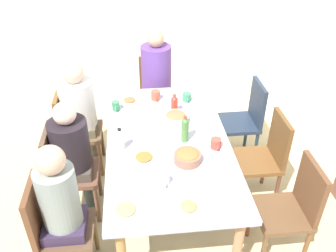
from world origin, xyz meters
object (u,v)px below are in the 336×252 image
person_2 (156,74)px  plate_1 (126,210)px  cup_4 (116,106)px  bottle_2 (174,104)px  chair_3 (293,206)px  cup_2 (216,144)px  chair_5 (54,225)px  plate_2 (189,207)px  cup_3 (187,97)px  chair_1 (266,154)px  cup_1 (156,95)px  cup_0 (164,180)px  chair_2 (156,90)px  bottle_0 (185,129)px  person_6 (73,150)px  chair_4 (73,127)px  person_5 (62,204)px  plate_3 (144,158)px  chair_6 (65,168)px  bottle_1 (120,140)px  bowl_0 (188,157)px  person_4 (79,108)px  dining_table (168,147)px  bowl_1 (176,118)px  plate_0 (129,101)px

person_2 → plate_1: bearing=-10.3°
cup_4 → bottle_2: 0.56m
chair_3 → cup_2: chair_3 is taller
chair_5 → cup_2: size_ratio=7.37×
plate_2 → cup_3: cup_3 is taller
chair_1 → cup_1: chair_1 is taller
cup_0 → cup_3: bearing=163.8°
cup_2 → cup_3: cup_2 is taller
chair_2 → bottle_0: bottle_0 is taller
chair_3 → person_6: size_ratio=0.78×
cup_4 → bottle_0: bottle_0 is taller
chair_4 → cup_4: size_ratio=8.38×
person_5 → plate_3: (-0.40, 0.59, 0.04)m
plate_3 → cup_0: (0.30, 0.13, 0.03)m
person_6 → cup_0: 0.90m
chair_6 → bottle_1: 0.60m
person_2 → bottle_1: 1.38m
bowl_0 → person_5: bearing=-69.7°
cup_4 → bottle_0: bearing=46.1°
cup_4 → chair_4: bearing=-101.0°
person_4 → bowl_0: size_ratio=5.60×
dining_table → person_2: bearing=180.0°
bowl_1 → cup_4: bowl_1 is taller
dining_table → chair_4: chair_4 is taller
dining_table → plate_2: size_ratio=9.17×
cup_4 → person_2: bearing=147.4°
chair_1 → plate_1: bearing=-58.6°
plate_3 → bottle_1: (-0.15, -0.18, 0.08)m
person_4 → bottle_0: person_4 is taller
plate_2 → bowl_1: bowl_1 is taller
person_4 → plate_1: bearing=17.5°
person_6 → plate_1: size_ratio=4.63×
person_4 → cup_0: (1.16, 0.72, 0.05)m
bowl_1 → plate_1: bearing=-24.1°
cup_0 → cup_4: cup_4 is taller
bowl_0 → cup_3: 0.96m
plate_0 → bottle_2: bottle_2 is taller
person_2 → plate_2: bearing=1.6°
chair_2 → cup_0: 1.88m
chair_2 → plate_0: (0.64, -0.32, 0.24)m
dining_table → cup_3: size_ratio=15.76×
person_5 → person_2: bearing=156.8°
dining_table → cup_2: 0.42m
plate_2 → cup_2: cup_2 is taller
bowl_0 → bottle_0: size_ratio=0.88×
bowl_0 → bottle_2: size_ratio=1.14×
chair_1 → plate_2: size_ratio=4.33×
cup_3 → bottle_2: (0.20, -0.15, 0.05)m
dining_table → cup_4: size_ratio=17.74×
chair_1 → bowl_0: chair_1 is taller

